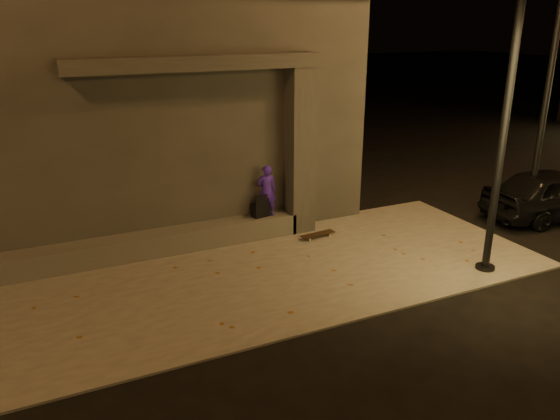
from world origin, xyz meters
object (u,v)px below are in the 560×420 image
street_lamp_0 (518,26)px  backpack (260,209)px  column (300,152)px  skateboarder (267,191)px  skateboard (318,234)px  car_a (555,193)px

street_lamp_0 → backpack: bearing=133.4°
column → skateboarder: (-0.79, 0.00, -0.78)m
column → backpack: (-0.94, 0.00, -1.18)m
skateboard → street_lamp_0: bearing=-58.0°
column → skateboarder: column is taller
skateboarder → car_a: (6.74, -1.86, -0.44)m
backpack → skateboard: backpack is taller
column → skateboard: 1.85m
backpack → street_lamp_0: size_ratio=0.06×
car_a → column: bearing=77.2°
skateboard → car_a: size_ratio=0.23×
column → car_a: 6.35m
skateboard → street_lamp_0: (2.14, -2.75, 4.34)m
skateboard → backpack: bearing=143.2°
backpack → skateboard: size_ratio=0.62×
car_a → skateboard: bearing=82.8°
skateboarder → car_a: skateboarder is taller
skateboarder → skateboard: skateboarder is taller
skateboarder → car_a: size_ratio=0.32×
skateboarder → skateboard: (0.93, -0.65, -0.94)m
car_a → street_lamp_0: bearing=117.4°
skateboard → car_a: bearing=-17.6°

